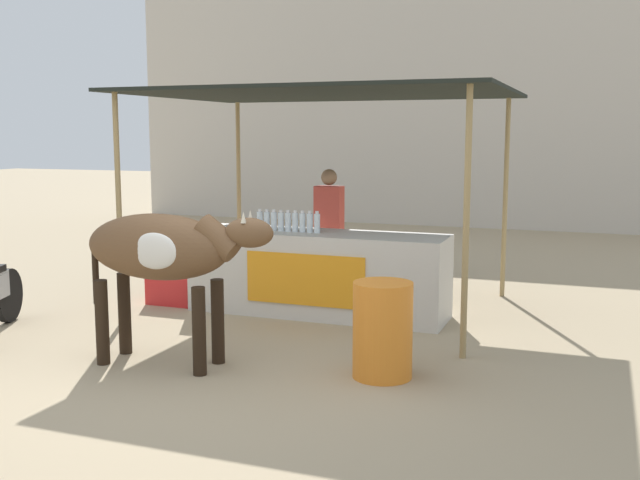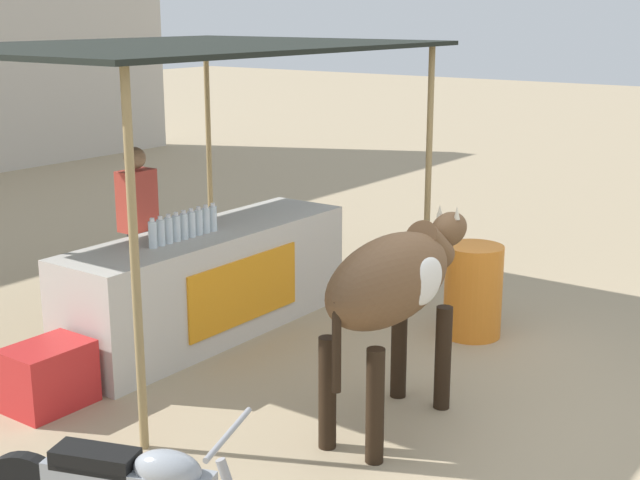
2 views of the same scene
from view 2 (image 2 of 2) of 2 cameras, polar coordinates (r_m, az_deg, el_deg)
name	(u,v)px [view 2 (image 2 of 2)]	position (r m, az deg, el deg)	size (l,w,h in m)	color
ground_plane	(423,392)	(6.98, 6.62, -9.61)	(60.00, 60.00, 0.00)	tan
stall_counter	(210,282)	(8.04, -7.03, -2.70)	(3.00, 0.82, 0.96)	beige
stall_awning	(177,56)	(7.91, -9.12, 11.58)	(4.20, 3.20, 2.57)	black
water_bottle_row	(184,226)	(7.61, -8.70, 0.90)	(0.79, 0.07, 0.25)	silver
vendor_behind_counter	(139,233)	(8.37, -11.53, 0.42)	(0.34, 0.22, 1.65)	#383842
cooler_box	(49,376)	(6.89, -16.98, -8.33)	(0.60, 0.44, 0.48)	red
water_barrel	(473,291)	(8.06, 9.77, -3.24)	(0.52, 0.52, 0.83)	orange
cow	(395,284)	(6.09, 4.84, -2.81)	(1.83, 0.58, 1.44)	brown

